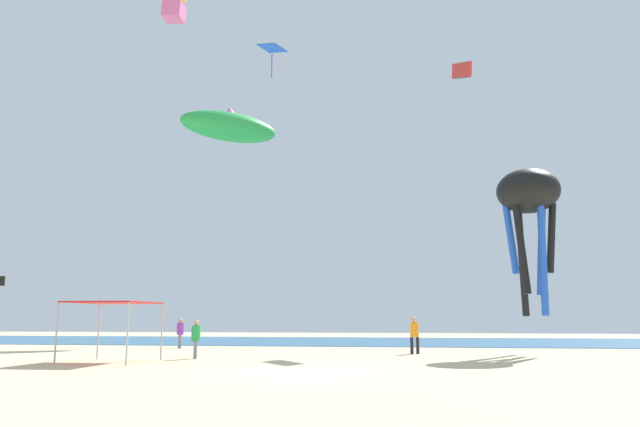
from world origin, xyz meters
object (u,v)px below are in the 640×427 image
Objects in this scene: kite_octopus_black at (529,199)px; person_leftmost at (180,331)px; kite_box_yellow at (174,1)px; person_near_tent at (196,336)px; canopy_tent at (114,305)px; kite_diamond_blue at (272,50)px; kite_inflatable_green at (229,127)px; kite_parafoil_red at (461,71)px; person_central at (414,332)px.

person_leftmost is at bearing 179.51° from kite_octopus_black.
kite_octopus_black is at bearing -102.85° from kite_box_yellow.
person_near_tent is 0.23× the size of kite_octopus_black.
person_near_tent is 18.06m from kite_octopus_black.
kite_diamond_blue reaches higher than canopy_tent.
kite_diamond_blue is (0.67, 11.19, 18.87)m from person_near_tent.
kite_diamond_blue is at bearing 168.66° from kite_octopus_black.
kite_diamond_blue reaches higher than kite_inflatable_green.
kite_inflatable_green is 2.21× the size of kite_parafoil_red.
kite_box_yellow reaches higher than person_leftmost.
person_central is 20.98m from kite_parafoil_red.
kite_diamond_blue is (4.90, -6.46, 3.16)m from kite_inflatable_green.
kite_octopus_black is at bearing -88.90° from kite_diamond_blue.
kite_inflatable_green is at bearing 158.22° from kite_octopus_black.
kite_inflatable_green is 1.04× the size of kite_octopus_black.
kite_inflatable_green is at bearing -29.43° from person_leftmost.
canopy_tent is 1.46× the size of kite_diamond_blue.
kite_inflatable_green is 18.18m from kite_parafoil_red.
canopy_tent is at bearing 118.13° from person_near_tent.
person_near_tent is at bearing -161.23° from kite_diamond_blue.
person_near_tent is 0.97× the size of person_leftmost.
canopy_tent is 11.80m from person_leftmost.
canopy_tent is at bearing 158.46° from person_leftmost.
person_central is 0.23× the size of kite_inflatable_green.
kite_parafoil_red is at bearing -137.07° from person_central.
person_near_tent is 27.26m from kite_parafoil_red.
kite_box_yellow reaches higher than person_near_tent.
kite_box_yellow is at bearing 179.87° from kite_octopus_black.
person_leftmost is 21.53m from kite_octopus_black.
canopy_tent is 1.21× the size of kite_box_yellow.
canopy_tent is 0.44× the size of kite_octopus_black.
kite_diamond_blue is (3.35, 13.84, 17.53)m from canopy_tent.
kite_diamond_blue is 0.30× the size of kite_octopus_black.
kite_octopus_black is (15.81, 5.35, 6.90)m from person_near_tent.
kite_box_yellow reaches higher than kite_inflatable_green.
kite_inflatable_green is 25.11m from kite_octopus_black.
person_central is at bearing 32.19° from canopy_tent.
canopy_tent is 4.01m from person_near_tent.
person_leftmost is at bearing 8.91° from person_near_tent.
kite_box_yellow is 0.77× the size of kite_parafoil_red.
person_near_tent is at bearing 2.00° from person_central.
kite_octopus_black is (18.50, 8.00, 5.56)m from canopy_tent.
canopy_tent is at bearing -168.96° from kite_box_yellow.
kite_box_yellow reaches higher than kite_octopus_black.
kite_diamond_blue is at bearing -74.42° from kite_box_yellow.
person_leftmost is 21.84m from kite_box_yellow.
person_leftmost reaches higher than person_near_tent.
person_near_tent is at bearing 176.15° from person_leftmost.
kite_parafoil_red reaches higher than kite_inflatable_green.
kite_diamond_blue is (-9.11, 5.99, 18.80)m from person_central.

